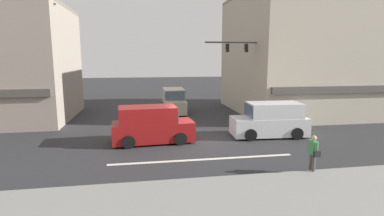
% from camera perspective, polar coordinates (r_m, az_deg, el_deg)
% --- Properties ---
extents(ground_plane, '(120.00, 120.00, 0.00)m').
position_cam_1_polar(ground_plane, '(17.90, -0.16, -6.14)').
color(ground_plane, '#2B2B2D').
extents(lane_marking_stripe, '(9.00, 0.24, 0.01)m').
position_cam_1_polar(lane_marking_stripe, '(14.61, 2.14, -9.76)').
color(lane_marking_stripe, silver).
rests_on(lane_marking_stripe, ground).
extents(sidewalk_curb, '(40.00, 5.00, 0.16)m').
position_cam_1_polar(sidewalk_curb, '(10.14, 8.25, -18.49)').
color(sidewalk_curb, gray).
rests_on(sidewalk_curb, ground).
extents(building_left_block, '(10.05, 9.72, 8.88)m').
position_cam_1_polar(building_left_block, '(27.60, -32.52, 7.22)').
color(building_left_block, gray).
rests_on(building_left_block, ground).
extents(building_right_corner, '(12.31, 12.11, 10.38)m').
position_cam_1_polar(building_right_corner, '(29.17, 20.79, 9.60)').
color(building_right_corner, '#B7AD99').
rests_on(building_right_corner, ground).
extents(street_tree, '(3.06, 3.06, 5.49)m').
position_cam_1_polar(street_tree, '(26.00, 14.08, 7.25)').
color(street_tree, '#4C3823').
rests_on(street_tree, ground).
extents(utility_pole_near_left, '(1.40, 0.22, 8.77)m').
position_cam_1_polar(utility_pole_near_left, '(22.75, -25.57, 7.85)').
color(utility_pole_near_left, brown).
rests_on(utility_pole_near_left, ground).
extents(traffic_light_mast, '(4.89, 0.25, 6.20)m').
position_cam_1_polar(traffic_light_mast, '(23.07, 11.88, 7.68)').
color(traffic_light_mast, '#47474C').
rests_on(traffic_light_mast, ground).
extents(van_parked_curbside, '(4.71, 2.28, 2.11)m').
position_cam_1_polar(van_parked_curbside, '(17.34, -7.74, -3.31)').
color(van_parked_curbside, maroon).
rests_on(van_parked_curbside, ground).
extents(van_crossing_leftbound, '(4.70, 2.26, 2.11)m').
position_cam_1_polar(van_crossing_leftbound, '(19.16, 14.73, -2.31)').
color(van_crossing_leftbound, silver).
rests_on(van_crossing_leftbound, ground).
extents(van_crossing_center, '(2.12, 4.64, 2.11)m').
position_cam_1_polar(van_crossing_center, '(26.91, -3.48, 1.32)').
color(van_crossing_center, '#B7B29E').
rests_on(van_crossing_center, ground).
extents(pedestrian_foreground_with_bag, '(0.29, 0.67, 1.67)m').
position_cam_1_polar(pedestrian_foreground_with_bag, '(13.54, 22.10, -7.83)').
color(pedestrian_foreground_with_bag, '#4C4742').
rests_on(pedestrian_foreground_with_bag, ground).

